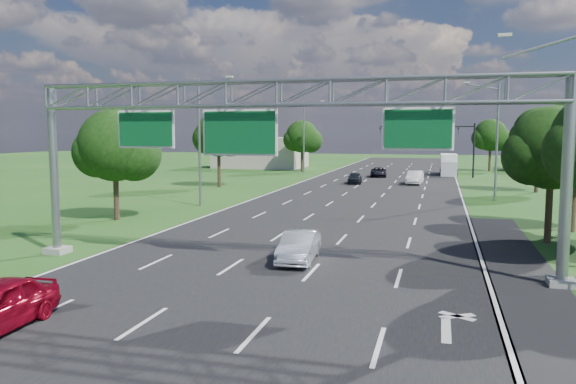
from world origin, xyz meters
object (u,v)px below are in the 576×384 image
(sign_gantry, at_px, (281,108))
(traffic_signal, at_px, (446,138))
(silver_sedan, at_px, (299,246))
(box_truck, at_px, (449,165))

(sign_gantry, xyz_separation_m, traffic_signal, (7.15, 53.00, -1.72))
(silver_sedan, xyz_separation_m, box_truck, (7.22, 56.10, 0.68))
(box_truck, bearing_deg, silver_sedan, -98.10)
(silver_sedan, distance_m, box_truck, 56.56)
(traffic_signal, distance_m, box_truck, 5.93)
(sign_gantry, bearing_deg, silver_sedan, 72.25)
(sign_gantry, height_order, box_truck, sign_gantry)
(sign_gantry, height_order, traffic_signal, sign_gantry)
(traffic_signal, relative_size, silver_sedan, 2.94)
(silver_sedan, bearing_deg, box_truck, 78.86)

